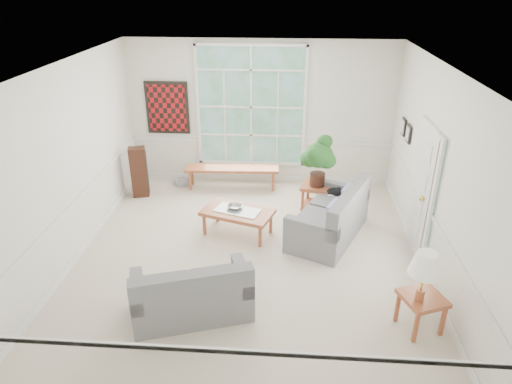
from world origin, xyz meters
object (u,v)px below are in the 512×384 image
loveseat_right (329,212)px  side_table (420,312)px  coffee_table (238,222)px  loveseat_front (191,287)px  end_table (317,198)px

loveseat_right → side_table: loveseat_right is taller
loveseat_right → coffee_table: size_ratio=1.46×
loveseat_front → coffee_table: (0.39, 2.10, -0.19)m
loveseat_right → side_table: bearing=-41.1°
coffee_table → end_table: size_ratio=2.11×
loveseat_front → coffee_table: loveseat_front is taller
loveseat_right → coffee_table: 1.58m
loveseat_front → side_table: loveseat_front is taller
coffee_table → side_table: 3.38m
loveseat_right → loveseat_front: loveseat_right is taller
loveseat_right → side_table: size_ratio=3.45×
loveseat_right → end_table: bearing=124.0°
loveseat_front → end_table: bearing=41.3°
coffee_table → side_table: bearing=-22.1°
coffee_table → end_table: 1.69m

